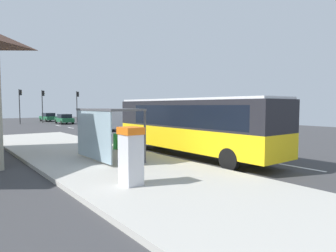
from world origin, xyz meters
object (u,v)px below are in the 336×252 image
Objects in this scene: white_van at (106,119)px; ticket_machine at (131,155)px; recycling_bin_green at (118,141)px; traffic_light_far_side at (20,101)px; sedan_far at (48,117)px; recycling_bin_yellow at (123,142)px; bus_shelter at (103,121)px; bus at (191,123)px; traffic_light_median at (43,101)px; sedan_near at (64,119)px; traffic_light_near_side at (77,102)px.

white_van is 24.38m from ticket_machine.
white_van is at bearing 66.66° from recycling_bin_green.
white_van is 0.99× the size of traffic_light_far_side.
sedan_far is (0.10, 23.09, -0.55)m from white_van.
sedan_far is 2.30× the size of ticket_machine.
recycling_bin_yellow is 3.34m from bus_shelter.
white_van is 2.70× the size of ticket_machine.
sedan_far is 4.70× the size of recycling_bin_green.
bus is at bearing 30.96° from ticket_machine.
traffic_light_median is at bearing 82.43° from recycling_bin_yellow.
white_van is 5.52× the size of recycling_bin_green.
bus_shelter is at bearing 75.12° from ticket_machine.
ticket_machine reaches higher than sedan_near.
traffic_light_far_side is 1.33× the size of bus_shelter.
sedan_near is at bearing 77.81° from recycling_bin_yellow.
traffic_light_far_side is (4.56, 40.53, 2.34)m from ticket_machine.
traffic_light_far_side is at bearing -138.10° from sedan_far.
white_van is 1.17× the size of sedan_near.
sedan_far is 0.86× the size of traffic_light_near_side.
bus is 2.11× the size of traffic_light_near_side.
sedan_near and sedan_far have the same top height.
traffic_light_far_side is at bearing 174.69° from traffic_light_near_side.
sedan_near reaches higher than recycling_bin_yellow.
traffic_light_far_side reaches higher than white_van.
recycling_bin_yellow is (-6.40, -15.53, -0.69)m from white_van.
recycling_bin_yellow is at bearing 42.63° from bus_shelter.
traffic_light_far_side reaches higher than traffic_light_near_side.
ticket_machine is at bearing -149.04° from bus.
bus is at bearing -52.02° from recycling_bin_yellow.
traffic_light_far_side is (-5.40, 3.70, 2.72)m from sedan_near.
recycling_bin_green is at bearing -102.47° from sedan_near.
traffic_light_near_side is at bearing 73.61° from recycling_bin_yellow.
traffic_light_far_side is at bearing 88.10° from recycling_bin_green.
white_van is 5.52× the size of recycling_bin_yellow.
recycling_bin_yellow is at bearing -91.86° from traffic_light_far_side.
sedan_far is 46.46m from ticket_machine.
white_van is (3.91, 18.72, -0.50)m from bus.
traffic_light_median is (8.06, 41.33, 2.33)m from ticket_machine.
white_van is 1.31× the size of bus_shelter.
bus_shelter is at bearing -116.12° from white_van.
traffic_light_median is (2.11, 37.76, 1.66)m from bus.
traffic_light_near_side is at bearing 73.27° from recycling_bin_green.
bus reaches higher than bus_shelter.
ticket_machine reaches higher than sedan_far.
traffic_light_far_side is (-8.60, 0.80, 0.05)m from traffic_light_near_side.
traffic_light_far_side is at bearing -167.13° from traffic_light_median.
traffic_light_median reaches higher than recycling_bin_yellow.
bus_shelter is at bearing -100.54° from traffic_light_median.
recycling_bin_green is at bearing 51.05° from bus_shelter.
bus is 11.60× the size of recycling_bin_yellow.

